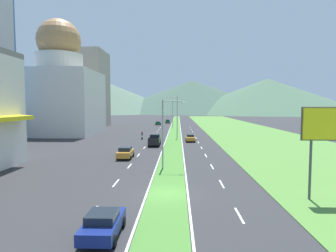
% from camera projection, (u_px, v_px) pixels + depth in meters
% --- Properties ---
extents(ground_plane, '(600.00, 600.00, 0.00)m').
position_uv_depth(ground_plane, '(167.00, 194.00, 23.92)').
color(ground_plane, '#2D2D30').
extents(grass_median, '(3.20, 240.00, 0.06)m').
position_uv_depth(grass_median, '(175.00, 131.00, 83.73)').
color(grass_median, '#477F33').
rests_on(grass_median, ground_plane).
extents(grass_verge_right, '(24.00, 240.00, 0.06)m').
position_uv_depth(grass_verge_right, '(245.00, 131.00, 83.00)').
color(grass_verge_right, '#518438').
rests_on(grass_verge_right, ground_plane).
extents(lane_dash_left_2, '(0.16, 2.80, 0.01)m').
position_uv_depth(lane_dash_left_2, '(92.00, 213.00, 19.59)').
color(lane_dash_left_2, silver).
rests_on(lane_dash_left_2, ground_plane).
extents(lane_dash_left_3, '(0.16, 2.80, 0.01)m').
position_uv_depth(lane_dash_left_3, '(116.00, 183.00, 27.31)').
color(lane_dash_left_3, silver).
rests_on(lane_dash_left_3, ground_plane).
extents(lane_dash_left_4, '(0.16, 2.80, 0.01)m').
position_uv_depth(lane_dash_left_4, '(130.00, 166.00, 35.02)').
color(lane_dash_left_4, silver).
rests_on(lane_dash_left_4, ground_plane).
extents(lane_dash_left_5, '(0.16, 2.80, 0.01)m').
position_uv_depth(lane_dash_left_5, '(138.00, 155.00, 42.74)').
color(lane_dash_left_5, silver).
rests_on(lane_dash_left_5, ground_plane).
extents(lane_dash_left_6, '(0.16, 2.80, 0.01)m').
position_uv_depth(lane_dash_left_6, '(144.00, 148.00, 50.45)').
color(lane_dash_left_6, silver).
rests_on(lane_dash_left_6, ground_plane).
extents(lane_dash_left_7, '(0.16, 2.80, 0.01)m').
position_uv_depth(lane_dash_left_7, '(149.00, 142.00, 58.17)').
color(lane_dash_left_7, silver).
rests_on(lane_dash_left_7, ground_plane).
extents(lane_dash_left_8, '(0.16, 2.80, 0.01)m').
position_uv_depth(lane_dash_left_8, '(152.00, 138.00, 65.88)').
color(lane_dash_left_8, silver).
rests_on(lane_dash_left_8, ground_plane).
extents(lane_dash_left_9, '(0.16, 2.80, 0.01)m').
position_uv_depth(lane_dash_left_9, '(155.00, 134.00, 73.60)').
color(lane_dash_left_9, silver).
rests_on(lane_dash_left_9, ground_plane).
extents(lane_dash_left_10, '(0.16, 2.80, 0.01)m').
position_uv_depth(lane_dash_left_10, '(157.00, 132.00, 81.31)').
color(lane_dash_left_10, silver).
rests_on(lane_dash_left_10, ground_plane).
extents(lane_dash_left_11, '(0.16, 2.80, 0.01)m').
position_uv_depth(lane_dash_left_11, '(159.00, 130.00, 89.03)').
color(lane_dash_left_11, silver).
rests_on(lane_dash_left_11, ground_plane).
extents(lane_dash_left_12, '(0.16, 2.80, 0.01)m').
position_uv_depth(lane_dash_left_12, '(160.00, 128.00, 96.74)').
color(lane_dash_left_12, silver).
rests_on(lane_dash_left_12, ground_plane).
extents(lane_dash_right_2, '(0.16, 2.80, 0.01)m').
position_uv_depth(lane_dash_right_2, '(239.00, 215.00, 19.23)').
color(lane_dash_right_2, silver).
rests_on(lane_dash_right_2, ground_plane).
extents(lane_dash_right_3, '(0.16, 2.80, 0.01)m').
position_uv_depth(lane_dash_right_3, '(222.00, 184.00, 26.95)').
color(lane_dash_right_3, silver).
rests_on(lane_dash_right_3, ground_plane).
extents(lane_dash_right_4, '(0.16, 2.80, 0.01)m').
position_uv_depth(lane_dash_right_4, '(212.00, 167.00, 34.66)').
color(lane_dash_right_4, silver).
rests_on(lane_dash_right_4, ground_plane).
extents(lane_dash_right_5, '(0.16, 2.80, 0.01)m').
position_uv_depth(lane_dash_right_5, '(206.00, 156.00, 42.38)').
color(lane_dash_right_5, silver).
rests_on(lane_dash_right_5, ground_plane).
extents(lane_dash_right_6, '(0.16, 2.80, 0.01)m').
position_uv_depth(lane_dash_right_6, '(202.00, 148.00, 50.09)').
color(lane_dash_right_6, silver).
rests_on(lane_dash_right_6, ground_plane).
extents(lane_dash_right_7, '(0.16, 2.80, 0.01)m').
position_uv_depth(lane_dash_right_7, '(198.00, 142.00, 57.81)').
color(lane_dash_right_7, silver).
rests_on(lane_dash_right_7, ground_plane).
extents(lane_dash_right_8, '(0.16, 2.80, 0.01)m').
position_uv_depth(lane_dash_right_8, '(196.00, 138.00, 65.52)').
color(lane_dash_right_8, silver).
rests_on(lane_dash_right_8, ground_plane).
extents(lane_dash_right_9, '(0.16, 2.80, 0.01)m').
position_uv_depth(lane_dash_right_9, '(194.00, 135.00, 73.24)').
color(lane_dash_right_9, silver).
rests_on(lane_dash_right_9, ground_plane).
extents(lane_dash_right_10, '(0.16, 2.80, 0.01)m').
position_uv_depth(lane_dash_right_10, '(193.00, 132.00, 80.95)').
color(lane_dash_right_10, silver).
rests_on(lane_dash_right_10, ground_plane).
extents(lane_dash_right_11, '(0.16, 2.80, 0.01)m').
position_uv_depth(lane_dash_right_11, '(191.00, 130.00, 88.67)').
color(lane_dash_right_11, silver).
rests_on(lane_dash_right_11, ground_plane).
extents(lane_dash_right_12, '(0.16, 2.80, 0.01)m').
position_uv_depth(lane_dash_right_12, '(190.00, 128.00, 96.38)').
color(lane_dash_right_12, silver).
rests_on(lane_dash_right_12, ground_plane).
extents(edge_line_median_left, '(0.16, 240.00, 0.01)m').
position_uv_depth(edge_line_median_left, '(169.00, 131.00, 83.79)').
color(edge_line_median_left, silver).
rests_on(edge_line_median_left, ground_plane).
extents(edge_line_median_right, '(0.16, 240.00, 0.01)m').
position_uv_depth(edge_line_median_right, '(181.00, 131.00, 83.67)').
color(edge_line_median_right, silver).
rests_on(edge_line_median_right, ground_plane).
extents(domed_building, '(18.93, 18.93, 29.67)m').
position_uv_depth(domed_building, '(60.00, 89.00, 73.40)').
color(domed_building, silver).
rests_on(domed_building, ground_plane).
extents(midrise_colored, '(15.62, 15.62, 26.93)m').
position_uv_depth(midrise_colored, '(84.00, 89.00, 101.34)').
color(midrise_colored, '#9E9384').
rests_on(midrise_colored, ground_plane).
extents(hill_far_left, '(214.48, 214.48, 43.08)m').
position_uv_depth(hill_far_left, '(86.00, 93.00, 316.24)').
color(hill_far_left, '#516B56').
rests_on(hill_far_left, ground_plane).
extents(hill_far_center, '(197.75, 197.75, 36.18)m').
position_uv_depth(hill_far_center, '(193.00, 96.00, 318.30)').
color(hill_far_center, '#3D5647').
rests_on(hill_far_center, ground_plane).
extents(hill_far_right, '(178.86, 178.86, 34.22)m').
position_uv_depth(hill_far_right, '(267.00, 96.00, 278.26)').
color(hill_far_right, '#47664C').
rests_on(hill_far_right, ground_plane).
extents(street_lamp_near, '(2.71, 0.32, 8.18)m').
position_uv_depth(street_lamp_near, '(165.00, 129.00, 33.11)').
color(street_lamp_near, '#99999E').
rests_on(street_lamp_near, ground_plane).
extents(street_lamp_mid, '(2.99, 0.32, 9.63)m').
position_uv_depth(street_lamp_mid, '(176.00, 114.00, 64.12)').
color(street_lamp_mid, '#99999E').
rests_on(street_lamp_mid, ground_plane).
extents(street_lamp_far, '(2.82, 0.31, 9.14)m').
position_uv_depth(street_lamp_far, '(174.00, 112.00, 95.28)').
color(street_lamp_far, '#99999E').
rests_on(street_lamp_far, ground_plane).
extents(billboard_roadside, '(5.02, 0.28, 7.39)m').
position_uv_depth(billboard_roadside, '(334.00, 129.00, 21.88)').
color(billboard_roadside, '#4C4C51').
rests_on(billboard_roadside, ground_plane).
extents(car_0, '(2.03, 4.23, 1.64)m').
position_uv_depth(car_0, '(125.00, 153.00, 40.05)').
color(car_0, '#C6842D').
rests_on(car_0, ground_plane).
extents(car_1, '(1.99, 4.01, 1.35)m').
position_uv_depth(car_1, '(158.00, 123.00, 110.72)').
color(car_1, '#0C5128').
rests_on(car_1, ground_plane).
extents(car_2, '(2.02, 4.03, 1.48)m').
position_uv_depth(car_2, '(103.00, 224.00, 16.04)').
color(car_2, navy).
rests_on(car_2, ground_plane).
extents(car_3, '(1.98, 4.24, 1.49)m').
position_uv_depth(car_3, '(190.00, 138.00, 59.15)').
color(car_3, '#C6842D').
rests_on(car_3, ground_plane).
extents(car_4, '(1.93, 4.06, 1.55)m').
position_uv_depth(car_4, '(168.00, 121.00, 121.87)').
color(car_4, '#0C5128').
rests_on(car_4, ground_plane).
extents(pickup_truck_0, '(2.18, 5.40, 2.00)m').
position_uv_depth(pickup_truck_0, '(155.00, 140.00, 53.32)').
color(pickup_truck_0, black).
rests_on(pickup_truck_0, ground_plane).
extents(motorcycle_rider, '(0.36, 2.00, 1.80)m').
position_uv_depth(motorcycle_rider, '(142.00, 136.00, 63.04)').
color(motorcycle_rider, black).
rests_on(motorcycle_rider, ground_plane).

